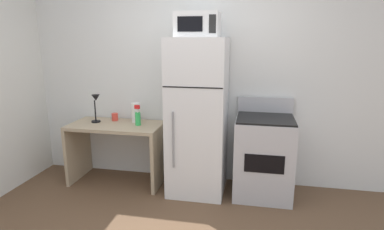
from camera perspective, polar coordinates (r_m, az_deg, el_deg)
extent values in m
cube|color=silver|center=(3.92, 1.71, 6.77)|extent=(5.00, 0.10, 2.60)
cube|color=tan|center=(3.98, -13.55, -1.86)|extent=(1.13, 0.58, 0.04)
cube|color=tan|center=(4.34, -19.86, -6.21)|extent=(0.04, 0.58, 0.71)
cube|color=tan|center=(3.91, -5.91, -7.63)|extent=(0.04, 0.58, 0.71)
cylinder|color=black|center=(4.13, -16.94, -1.11)|extent=(0.11, 0.11, 0.02)
cylinder|color=black|center=(4.10, -17.07, 0.77)|extent=(0.02, 0.02, 0.26)
cone|color=black|center=(4.03, -16.99, 3.01)|extent=(0.10, 0.10, 0.08)
cylinder|color=#D83F33|center=(4.14, -13.75, -0.33)|extent=(0.08, 0.08, 0.09)
cylinder|color=white|center=(3.99, -10.10, 0.44)|extent=(0.11, 0.11, 0.24)
cylinder|color=green|center=(3.85, -9.74, -0.67)|extent=(0.06, 0.06, 0.16)
cylinder|color=white|center=(3.82, -9.80, 0.82)|extent=(0.02, 0.02, 0.04)
cube|color=red|center=(3.80, -9.88, 1.44)|extent=(0.06, 0.03, 0.04)
cube|color=white|center=(3.61, 1.03, -0.44)|extent=(0.64, 0.64, 1.78)
cube|color=black|center=(3.22, 0.04, 4.98)|extent=(0.63, 0.00, 0.01)
cylinder|color=gray|center=(3.38, -3.41, -4.54)|extent=(0.02, 0.02, 0.62)
cube|color=silver|center=(3.48, 1.05, 15.99)|extent=(0.46, 0.34, 0.26)
cube|color=black|center=(3.32, -0.39, 16.11)|extent=(0.26, 0.01, 0.15)
cube|color=black|center=(3.29, 3.71, 16.12)|extent=(0.07, 0.01, 0.18)
cube|color=#B7B7BC|center=(3.71, 12.75, -7.52)|extent=(0.64, 0.60, 0.90)
cube|color=black|center=(3.57, 13.13, -0.61)|extent=(0.62, 0.58, 0.02)
cube|color=#B7B7BC|center=(3.82, 13.10, 1.85)|extent=(0.64, 0.04, 0.18)
cube|color=black|center=(3.41, 12.90, -8.62)|extent=(0.41, 0.01, 0.20)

